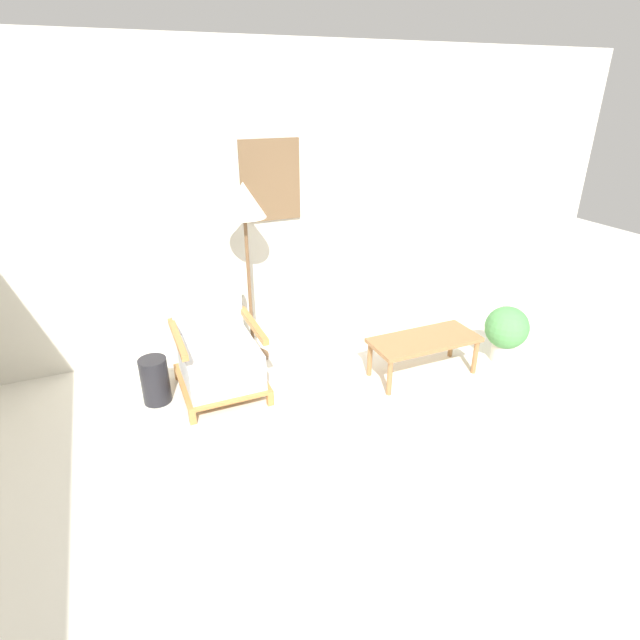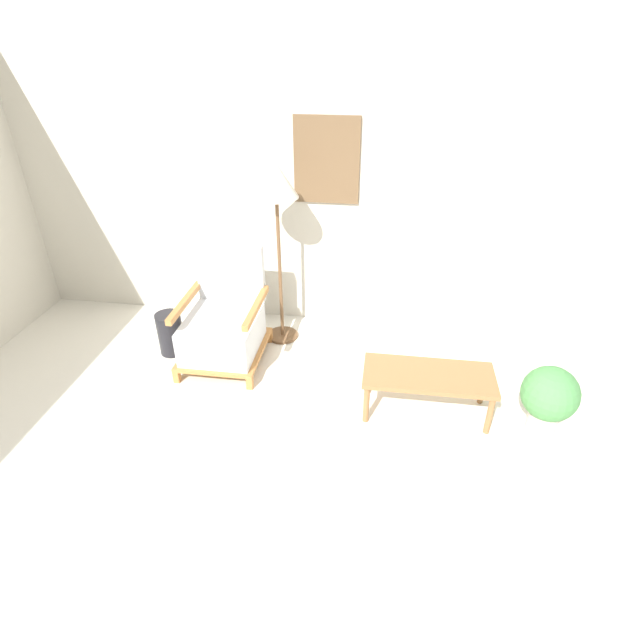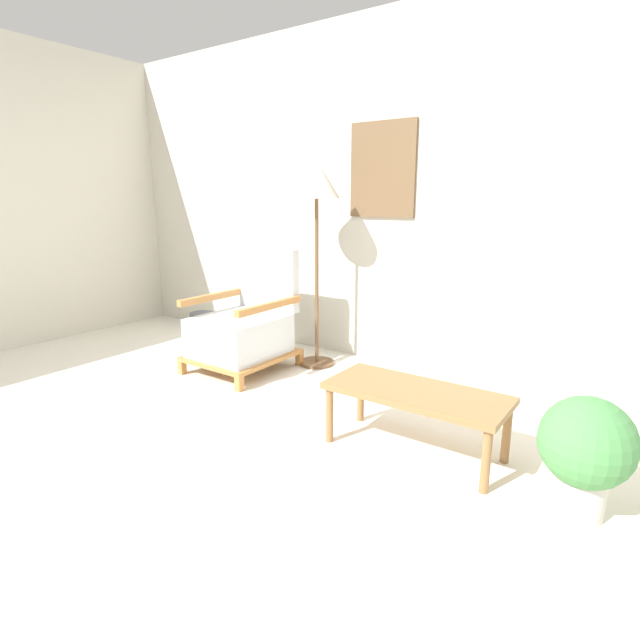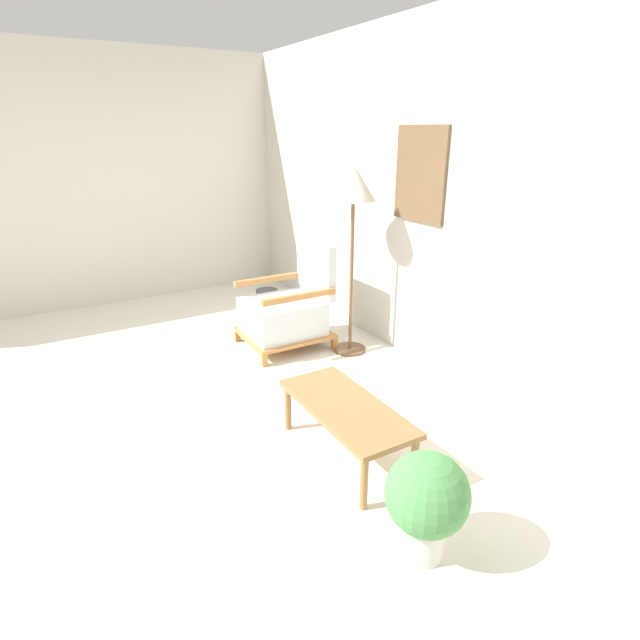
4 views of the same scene
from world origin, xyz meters
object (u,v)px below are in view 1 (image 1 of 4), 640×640
Objects in this scene: potted_plant at (506,330)px; coffee_table at (424,343)px; floor_lamp at (244,211)px; vase at (155,380)px; armchair at (218,354)px.

coffee_table is at bearing 173.17° from potted_plant.
vase is (-0.92, -0.39, -1.19)m from floor_lamp.
armchair is 2.58m from potted_plant.
floor_lamp is at bearing 145.38° from coffee_table.
armchair is 0.53m from vase.
floor_lamp reaches higher than vase.
armchair is 2.45× the size of vase.
vase is (-0.51, 0.03, -0.14)m from armchair.
potted_plant is (2.51, -0.57, -0.02)m from armchair.
armchair is 0.58× the size of floor_lamp.
vase is 0.72× the size of potted_plant.
armchair reaches higher than vase.
potted_plant reaches higher than vase.
vase is at bearing 167.26° from coffee_table.
potted_plant is (2.10, -0.98, -1.07)m from floor_lamp.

